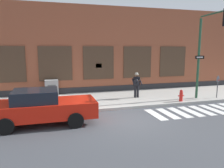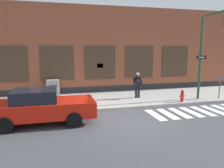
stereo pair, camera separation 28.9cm
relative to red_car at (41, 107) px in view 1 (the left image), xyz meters
The scene contains 10 objects.
ground_plane 3.96m from the red_car, ahead, with size 160.00×160.00×0.00m, color #424449.
sidewalk 5.22m from the red_car, 41.84° to the left, with size 28.00×4.58×0.14m.
building_backdrop 8.95m from the red_car, 63.52° to the left, with size 28.00×4.06×6.28m.
crosswalk 7.86m from the red_car, ahead, with size 5.20×1.90×0.01m.
red_car is the anchor object (origin of this frame).
busker 6.58m from the red_car, 28.83° to the left, with size 0.72×0.57×1.61m.
traffic_light 9.78m from the red_car, ahead, with size 0.72×2.68×5.13m.
parking_meter 10.85m from the red_car, ahead, with size 0.13×0.11×1.44m.
utility_box 5.32m from the red_car, 84.36° to the left, with size 0.86×0.66×1.07m.
fire_hydrant 8.11m from the red_car, 10.72° to the left, with size 0.38×0.20×0.70m.
Camera 1 is at (-3.43, -9.17, 3.25)m, focal length 35.00 mm.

